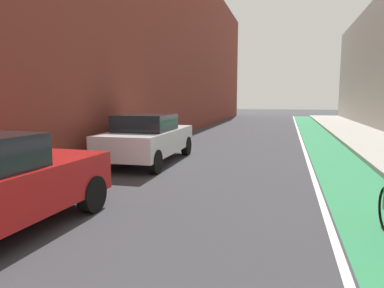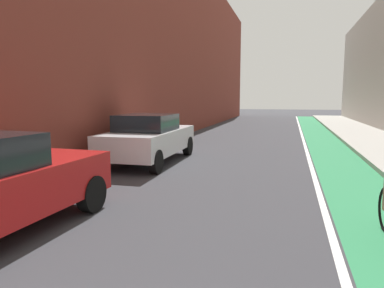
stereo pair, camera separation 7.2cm
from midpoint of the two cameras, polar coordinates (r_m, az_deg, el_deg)
ground_plane at (r=17.19m, az=10.48°, el=0.48°), size 96.96×96.96×0.00m
bike_lane_paint at (r=19.18m, az=20.11°, el=0.87°), size 1.60×44.07×0.00m
lane_divider_stripe at (r=19.13m, az=17.42°, el=0.96°), size 0.12×44.07×0.00m
sidewalk_right at (r=19.49m, az=26.73°, el=0.83°), size 2.91×44.07×0.14m
building_facade_left at (r=20.54m, az=-5.19°, el=16.26°), size 3.00×44.07×10.41m
parked_sedan_white at (r=11.32m, az=-6.71°, el=1.01°), size 1.91×4.44×1.53m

